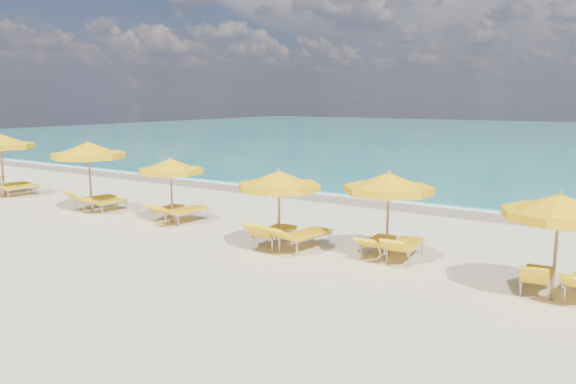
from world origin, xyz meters
The scene contains 22 objects.
ground_plane centered at (0.00, 0.00, 0.00)m, with size 120.00×120.00×0.00m, color beige.
ocean centered at (0.00, 48.00, 0.00)m, with size 120.00×80.00×0.30m, color #157674.
wet_sand_band centered at (0.00, 7.40, 0.00)m, with size 120.00×2.60×0.01m, color tan.
foam_line centered at (0.00, 8.20, 0.00)m, with size 120.00×1.20×0.03m, color white.
whitecap_near centered at (-6.00, 17.00, 0.00)m, with size 14.00×0.36×0.05m, color white.
umbrella_1 centered at (-13.02, 0.24, 2.21)m, with size 3.13×3.13×2.60m.
umbrella_2 centered at (-7.39, 0.15, 2.15)m, with size 2.50×2.50×2.52m.
umbrella_3 centered at (-3.83, 0.52, 1.80)m, with size 2.54×2.54×2.11m.
umbrella_4 centered at (1.02, -0.48, 1.86)m, with size 2.79×2.79×2.18m.
umbrella_5 centered at (3.67, 0.39, 1.90)m, with size 2.79×2.79×2.23m.
umbrella_6 centered at (7.57, -0.48, 1.88)m, with size 2.26×2.26×2.20m.
lounger_1_left centered at (-13.46, 0.76, 0.22)m, with size 0.64×1.87×0.66m.
lounger_1_right centered at (-12.56, 0.59, 0.22)m, with size 0.86×1.89×0.77m.
lounger_2_left centered at (-7.77, 0.56, 0.22)m, with size 0.80×1.88×0.81m.
lounger_2_right centered at (-6.96, 0.55, 0.20)m, with size 0.58×1.68×0.65m.
lounger_3_left centered at (-4.36, 0.84, 0.19)m, with size 0.83×1.70×0.65m.
lounger_3_right centered at (-3.40, 0.69, 0.23)m, with size 0.74×2.02×0.73m.
lounger_4_left centered at (0.59, -0.09, 0.24)m, with size 0.80×1.96×0.85m.
lounger_4_right centered at (1.48, 0.00, 0.25)m, with size 0.98×2.13×0.82m.
lounger_5_left centered at (3.31, 0.65, 0.20)m, with size 0.66×1.75×0.66m.
lounger_5_right centered at (4.05, 0.60, 0.22)m, with size 0.76×1.89×0.76m.
lounger_6_left centered at (7.20, -0.07, 0.21)m, with size 0.68×1.67×0.78m.
Camera 1 is at (9.03, -12.21, 3.96)m, focal length 35.00 mm.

